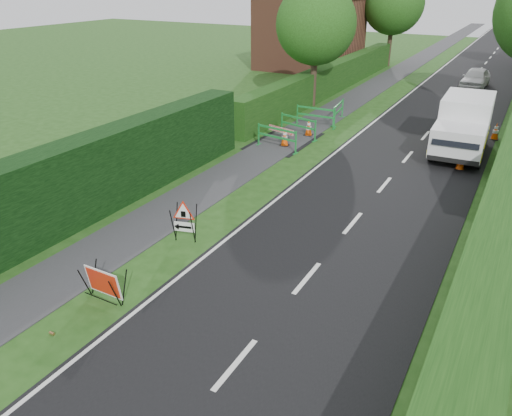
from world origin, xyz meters
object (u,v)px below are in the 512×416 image
at_px(red_rect_sign, 103,283).
at_px(hatchback_car, 475,78).
at_px(triangle_sign, 183,218).
at_px(works_van, 464,125).

distance_m(red_rect_sign, hatchback_car, 30.42).
bearing_deg(triangle_sign, hatchback_car, 65.12).
relative_size(triangle_sign, hatchback_car, 0.28).
xyz_separation_m(triangle_sign, hatchback_car, (4.34, 26.92, -0.10)).
bearing_deg(red_rect_sign, hatchback_car, 82.50).
height_order(triangle_sign, hatchback_car, hatchback_car).
xyz_separation_m(red_rect_sign, hatchback_car, (4.26, 30.12, 0.16)).
distance_m(works_van, hatchback_car, 14.78).
relative_size(red_rect_sign, hatchback_car, 0.27).
xyz_separation_m(red_rect_sign, triangle_sign, (-0.08, 3.20, 0.27)).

